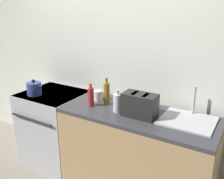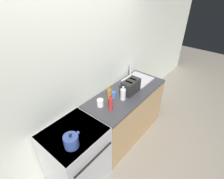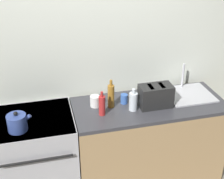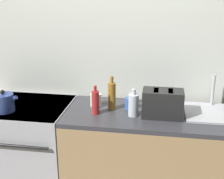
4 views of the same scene
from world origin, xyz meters
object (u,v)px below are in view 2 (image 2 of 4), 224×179
at_px(toaster, 131,86).
at_px(bottle_amber, 109,96).
at_px(cup_white, 100,103).
at_px(stove, 77,155).
at_px(kettle, 71,141).
at_px(bottle_red, 111,104).
at_px(bottle_clear, 123,94).
at_px(cup_blue, 114,95).

xyz_separation_m(toaster, bottle_amber, (-0.42, 0.09, 0.01)).
relative_size(toaster, cup_white, 2.88).
height_order(stove, bottle_amber, bottle_amber).
relative_size(kettle, toaster, 0.66).
distance_m(kettle, bottle_red, 0.76).
distance_m(bottle_clear, bottle_amber, 0.22).
xyz_separation_m(stove, kettle, (-0.13, -0.15, 0.52)).
distance_m(cup_blue, cup_white, 0.29).
xyz_separation_m(toaster, cup_blue, (-0.28, 0.13, -0.06)).
bearing_deg(cup_blue, kettle, -167.66).
bearing_deg(stove, bottle_amber, 2.76).
bearing_deg(kettle, bottle_clear, 4.30).
bearing_deg(toaster, bottle_clear, -176.06).
xyz_separation_m(bottle_clear, cup_blue, (-0.05, 0.14, -0.05)).
height_order(cup_blue, cup_white, cup_white).
bearing_deg(bottle_amber, cup_white, 161.67).
bearing_deg(toaster, kettle, -175.76).
bearing_deg(bottle_amber, bottle_red, -133.84).
relative_size(kettle, bottle_amber, 0.73).
bearing_deg(bottle_clear, kettle, -175.70).
bearing_deg(bottle_amber, cup_blue, 14.06).
bearing_deg(bottle_amber, toaster, -12.15).
distance_m(bottle_clear, cup_white, 0.37).
xyz_separation_m(bottle_clear, bottle_red, (-0.30, -0.01, 0.01)).
relative_size(kettle, bottle_red, 0.87).
bearing_deg(kettle, cup_blue, 12.34).
bearing_deg(cup_blue, cup_white, 177.35).
bearing_deg(stove, cup_white, 8.12).
height_order(bottle_clear, bottle_red, bottle_red).
relative_size(bottle_clear, bottle_red, 0.93).
bearing_deg(stove, cup_blue, 4.61).
xyz_separation_m(bottle_amber, cup_blue, (0.14, 0.04, -0.07)).
bearing_deg(bottle_clear, toaster, 3.94).
bearing_deg(bottle_red, stove, 172.40).
distance_m(bottle_clear, bottle_red, 0.30).
height_order(bottle_amber, cup_white, bottle_amber).
bearing_deg(cup_white, toaster, -13.79).
relative_size(stove, cup_white, 8.38).
xyz_separation_m(cup_blue, cup_white, (-0.29, 0.01, 0.01)).
distance_m(kettle, cup_blue, 1.03).
bearing_deg(cup_white, cup_blue, -2.65).
height_order(stove, kettle, kettle).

